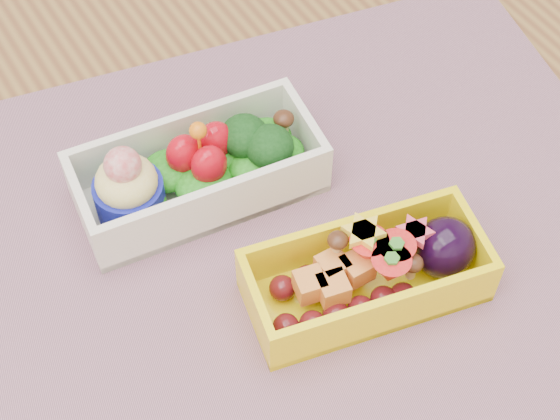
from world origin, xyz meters
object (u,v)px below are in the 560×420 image
bento_white (197,172)px  bento_yellow (372,273)px  table (243,378)px  placemat (274,253)px

bento_white → bento_yellow: 0.14m
table → bento_white: bearing=75.9°
table → bento_yellow: bento_yellow is taller
table → placemat: placemat is taller
table → placemat: (0.04, 0.03, 0.10)m
placemat → bento_yellow: 0.07m
table → bento_white: 0.16m
bento_white → bento_yellow: size_ratio=1.08×
table → bento_white: bento_white is taller
table → bento_yellow: size_ratio=7.31×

